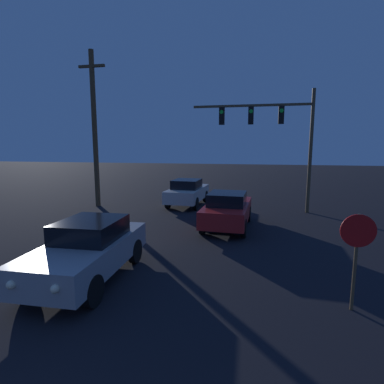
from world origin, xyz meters
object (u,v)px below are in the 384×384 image
at_px(car_near, 88,249).
at_px(traffic_signal_mast, 275,128).
at_px(stop_sign, 357,244).
at_px(car_far, 188,192).
at_px(utility_pole, 95,128).
at_px(car_mid, 227,209).

xyz_separation_m(car_near, traffic_signal_mast, (5.17, 9.58, 3.59)).
bearing_deg(stop_sign, car_near, 177.32).
distance_m(car_near, car_far, 10.29).
height_order(car_far, traffic_signal_mast, traffic_signal_mast).
distance_m(stop_sign, utility_pole, 14.72).
relative_size(car_near, car_far, 0.99).
height_order(car_near, traffic_signal_mast, traffic_signal_mast).
bearing_deg(car_mid, traffic_signal_mast, 64.66).
height_order(car_mid, utility_pole, utility_pole).
bearing_deg(car_mid, utility_pole, 160.61).
relative_size(car_mid, stop_sign, 2.04).
bearing_deg(utility_pole, stop_sign, -40.00).
bearing_deg(car_near, traffic_signal_mast, -119.84).
xyz_separation_m(car_far, stop_sign, (5.95, -10.58, 0.66)).
bearing_deg(car_near, car_mid, -119.96).
bearing_deg(car_mid, car_near, -115.64).
relative_size(car_mid, traffic_signal_mast, 0.67).
bearing_deg(traffic_signal_mast, stop_sign, -83.41).
relative_size(car_mid, utility_pole, 0.49).
relative_size(car_near, car_mid, 0.99).
xyz_separation_m(car_far, utility_pole, (-5.08, -1.32, 3.70)).
distance_m(car_mid, utility_pole, 9.24).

